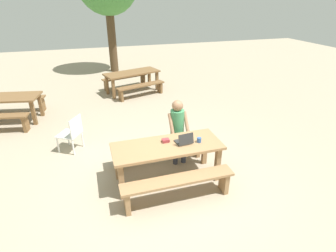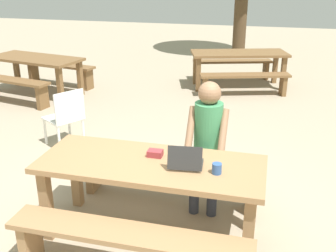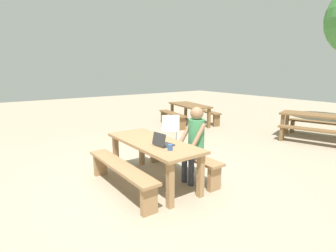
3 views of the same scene
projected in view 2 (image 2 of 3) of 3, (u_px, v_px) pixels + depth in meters
ground_plane at (152, 233)px, 3.80m from camera, size 30.00×30.00×0.00m
picnic_table_front at (151, 173)px, 3.56m from camera, size 1.98×0.78×0.75m
bench_near at (128, 244)px, 3.11m from camera, size 1.93×0.30×0.46m
bench_far at (168, 170)px, 4.24m from camera, size 1.93×0.30×0.46m
laptop at (186, 161)px, 3.41m from camera, size 0.31×0.28×0.22m
small_pouch at (155, 153)px, 3.62m from camera, size 0.13×0.10×0.06m
coffee_mug at (217, 169)px, 3.31m from camera, size 0.08×0.08×0.09m
person_seated at (207, 138)px, 3.95m from camera, size 0.39×0.40×1.33m
plastic_chair at (66, 117)px, 5.50m from camera, size 0.61×0.61×0.82m
picnic_table_mid at (239, 57)px, 8.26m from camera, size 2.06×1.29×0.73m
bench_mid_south at (245, 79)px, 7.78m from camera, size 1.74×0.79×0.43m
bench_mid_north at (232, 65)px, 8.95m from camera, size 1.74×0.79×0.43m
picnic_table_rear at (35, 63)px, 7.80m from camera, size 1.96×1.14×0.73m
bench_rear_south at (11, 85)px, 7.33m from camera, size 1.69×0.62×0.46m
bench_rear_north at (59, 69)px, 8.47m from camera, size 1.69×0.62×0.46m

